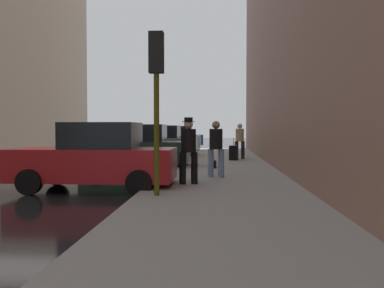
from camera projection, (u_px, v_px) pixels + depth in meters
The scene contains 14 objects.
ground_plane at pixel (15, 185), 12.35m from camera, with size 120.00×120.00×0.00m, color black.
sidewalk at pixel (223, 184), 12.00m from camera, with size 4.00×40.00×0.15m, color gray.
parked_red_hatchback at pixel (96, 158), 11.28m from camera, with size 4.21×2.09×1.79m.
parked_dark_green_sedan at pixel (137, 148), 17.13m from camera, with size 4.21×2.08×1.79m.
parked_gray_coupe at pixel (159, 143), 23.61m from camera, with size 4.27×2.19×1.79m.
parked_silver_sedan at pixel (171, 140), 29.70m from camera, with size 4.24×2.14×1.79m.
parked_blue_sedan at pixel (178, 138), 35.27m from camera, with size 4.27×2.18×1.79m.
fire_hydrant at pixel (187, 153), 19.52m from camera, with size 0.42×0.22×0.70m.
traffic_light at pixel (156, 77), 9.39m from camera, with size 0.32×0.32×3.60m.
pedestrian_in_tan_coat at pixel (240, 139), 20.74m from camera, with size 0.53×0.49×1.71m.
pedestrian_with_fedora at pixel (188, 147), 11.39m from camera, with size 0.53×0.49×1.78m.
pedestrian_in_jeans at pixel (216, 146), 13.05m from camera, with size 0.50×0.40×1.71m.
rolling_suitcase at pixel (234, 153), 20.00m from camera, with size 0.46×0.62×1.04m.
duffel_bag at pixel (212, 164), 16.05m from camera, with size 0.32×0.44×0.28m.
Camera 1 is at (5.83, -11.98, 1.64)m, focal length 40.00 mm.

